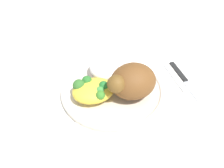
{
  "coord_description": "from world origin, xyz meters",
  "views": [
    {
      "loc": [
        0.11,
        0.35,
        0.37
      ],
      "look_at": [
        0.0,
        0.0,
        0.02
      ],
      "focal_mm": 34.63,
      "sensor_mm": 36.0,
      "label": 1
    }
  ],
  "objects_px": {
    "plate": "(112,89)",
    "fork": "(179,84)",
    "roasted_chicken": "(132,81)",
    "knife": "(186,81)",
    "water_glass": "(10,145)",
    "napkin": "(24,86)",
    "mac_cheese_with_broccoli": "(93,90)",
    "rice_pile": "(107,67)"
  },
  "relations": [
    {
      "from": "knife",
      "to": "water_glass",
      "type": "distance_m",
      "value": 0.42
    },
    {
      "from": "roasted_chicken",
      "to": "water_glass",
      "type": "relative_size",
      "value": 1.43
    },
    {
      "from": "napkin",
      "to": "knife",
      "type": "bearing_deg",
      "value": 165.18
    },
    {
      "from": "plate",
      "to": "roasted_chicken",
      "type": "relative_size",
      "value": 2.14
    },
    {
      "from": "roasted_chicken",
      "to": "mac_cheese_with_broccoli",
      "type": "bearing_deg",
      "value": -13.38
    },
    {
      "from": "fork",
      "to": "napkin",
      "type": "bearing_deg",
      "value": -16.45
    },
    {
      "from": "rice_pile",
      "to": "napkin",
      "type": "xyz_separation_m",
      "value": [
        0.21,
        -0.03,
        -0.03
      ]
    },
    {
      "from": "rice_pile",
      "to": "fork",
      "type": "relative_size",
      "value": 0.62
    },
    {
      "from": "plate",
      "to": "napkin",
      "type": "xyz_separation_m",
      "value": [
        0.2,
        -0.08,
        -0.01
      ]
    },
    {
      "from": "roasted_chicken",
      "to": "mac_cheese_with_broccoli",
      "type": "xyz_separation_m",
      "value": [
        0.08,
        -0.02,
        -0.02
      ]
    },
    {
      "from": "rice_pile",
      "to": "fork",
      "type": "height_order",
      "value": "rice_pile"
    },
    {
      "from": "roasted_chicken",
      "to": "mac_cheese_with_broccoli",
      "type": "relative_size",
      "value": 1.2
    },
    {
      "from": "fork",
      "to": "water_glass",
      "type": "height_order",
      "value": "water_glass"
    },
    {
      "from": "fork",
      "to": "water_glass",
      "type": "relative_size",
      "value": 1.79
    },
    {
      "from": "knife",
      "to": "fork",
      "type": "bearing_deg",
      "value": 14.0
    },
    {
      "from": "fork",
      "to": "napkin",
      "type": "relative_size",
      "value": 1.38
    },
    {
      "from": "roasted_chicken",
      "to": "fork",
      "type": "relative_size",
      "value": 0.8
    },
    {
      "from": "knife",
      "to": "napkin",
      "type": "distance_m",
      "value": 0.41
    },
    {
      "from": "water_glass",
      "to": "mac_cheese_with_broccoli",
      "type": "bearing_deg",
      "value": -150.72
    },
    {
      "from": "plate",
      "to": "fork",
      "type": "xyz_separation_m",
      "value": [
        -0.17,
        0.03,
        -0.01
      ]
    },
    {
      "from": "plate",
      "to": "napkin",
      "type": "relative_size",
      "value": 2.37
    },
    {
      "from": "roasted_chicken",
      "to": "mac_cheese_with_broccoli",
      "type": "height_order",
      "value": "roasted_chicken"
    },
    {
      "from": "water_glass",
      "to": "napkin",
      "type": "height_order",
      "value": "water_glass"
    },
    {
      "from": "mac_cheese_with_broccoli",
      "to": "napkin",
      "type": "distance_m",
      "value": 0.19
    },
    {
      "from": "rice_pile",
      "to": "napkin",
      "type": "relative_size",
      "value": 0.85
    },
    {
      "from": "knife",
      "to": "water_glass",
      "type": "xyz_separation_m",
      "value": [
        0.41,
        0.09,
        0.04
      ]
    },
    {
      "from": "knife",
      "to": "water_glass",
      "type": "relative_size",
      "value": 2.39
    },
    {
      "from": "napkin",
      "to": "mac_cheese_with_broccoli",
      "type": "bearing_deg",
      "value": 147.93
    },
    {
      "from": "mac_cheese_with_broccoli",
      "to": "water_glass",
      "type": "relative_size",
      "value": 1.19
    },
    {
      "from": "roasted_chicken",
      "to": "napkin",
      "type": "xyz_separation_m",
      "value": [
        0.24,
        -0.12,
        -0.05
      ]
    },
    {
      "from": "plate",
      "to": "roasted_chicken",
      "type": "bearing_deg",
      "value": 134.93
    },
    {
      "from": "mac_cheese_with_broccoli",
      "to": "knife",
      "type": "xyz_separation_m",
      "value": [
        -0.24,
        0.01,
        -0.03
      ]
    },
    {
      "from": "fork",
      "to": "napkin",
      "type": "distance_m",
      "value": 0.39
    },
    {
      "from": "roasted_chicken",
      "to": "knife",
      "type": "height_order",
      "value": "roasted_chicken"
    },
    {
      "from": "mac_cheese_with_broccoli",
      "to": "knife",
      "type": "bearing_deg",
      "value": 178.25
    },
    {
      "from": "mac_cheese_with_broccoli",
      "to": "fork",
      "type": "distance_m",
      "value": 0.22
    },
    {
      "from": "napkin",
      "to": "roasted_chicken",
      "type": "bearing_deg",
      "value": 153.9
    },
    {
      "from": "plate",
      "to": "fork",
      "type": "relative_size",
      "value": 1.71
    },
    {
      "from": "plate",
      "to": "knife",
      "type": "xyz_separation_m",
      "value": [
        -0.19,
        0.02,
        -0.0
      ]
    },
    {
      "from": "fork",
      "to": "knife",
      "type": "xyz_separation_m",
      "value": [
        -0.02,
        -0.01,
        0.0
      ]
    },
    {
      "from": "plate",
      "to": "water_glass",
      "type": "xyz_separation_m",
      "value": [
        0.22,
        0.11,
        0.03
      ]
    },
    {
      "from": "napkin",
      "to": "rice_pile",
      "type": "bearing_deg",
      "value": 171.26
    }
  ]
}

